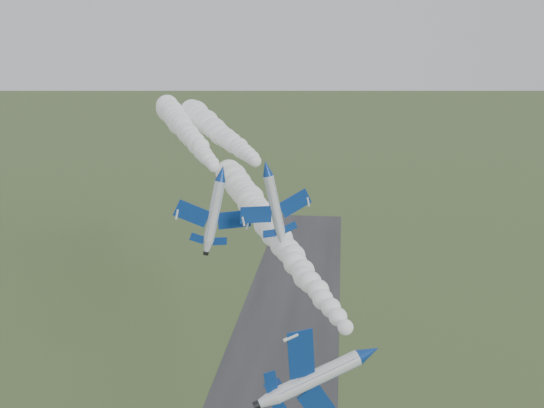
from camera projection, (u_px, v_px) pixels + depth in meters
The scene contains 7 objects.
runway at pixel (271, 402), 109.73m from camera, with size 24.00×260.00×0.04m, color #2D2D2F.
jet_lead at pixel (369, 353), 62.32m from camera, with size 7.31×13.58×11.15m.
smoke_trail_jet_lead at pixel (269, 227), 98.94m from camera, with size 5.76×72.67×5.76m, color white, non-canonical shape.
jet_pair_left at pixel (222, 173), 87.58m from camera, with size 11.24×13.23×3.95m.
smoke_trail_jet_pair_left at pixel (186, 130), 119.77m from camera, with size 5.46×63.53×5.46m, color white, non-canonical shape.
jet_pair_right at pixel (267, 168), 85.56m from camera, with size 10.55×12.33×3.73m.
smoke_trail_jet_pair_right at pixel (216, 130), 119.31m from camera, with size 5.75×67.38×5.75m, color white, non-canonical shape.
Camera 1 is at (11.27, -67.02, 61.65)m, focal length 40.00 mm.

